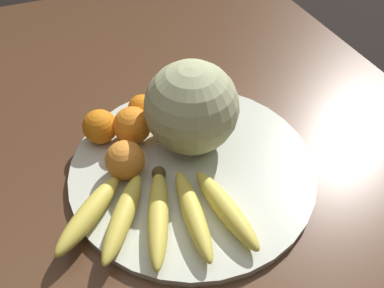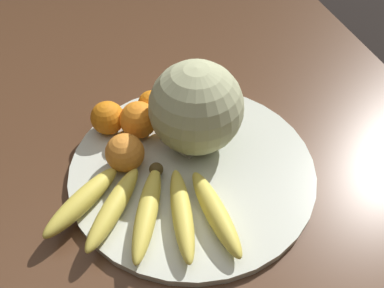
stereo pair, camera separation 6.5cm
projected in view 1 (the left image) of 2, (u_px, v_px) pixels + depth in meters
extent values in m
cube|color=#4C301E|center=(196.00, 174.00, 0.71)|extent=(1.62, 1.07, 0.04)
cube|color=#4C301E|center=(230.00, 70.00, 1.54)|extent=(0.07, 0.07, 0.66)
cube|color=#4C301E|center=(0.00, 125.00, 1.32)|extent=(0.07, 0.07, 0.66)
cylinder|color=beige|center=(192.00, 166.00, 0.69)|extent=(0.45, 0.45, 0.02)
torus|color=#47382D|center=(192.00, 165.00, 0.69)|extent=(0.45, 0.45, 0.01)
sphere|color=#B2B789|center=(192.00, 108.00, 0.66)|extent=(0.17, 0.17, 0.17)
sphere|color=#473819|center=(159.00, 173.00, 0.64)|extent=(0.02, 0.02, 0.02)
ellipsoid|color=#DBC64C|center=(89.00, 214.00, 0.59)|extent=(0.14, 0.14, 0.04)
ellipsoid|color=#DBC64C|center=(123.00, 216.00, 0.58)|extent=(0.16, 0.12, 0.03)
ellipsoid|color=#DBC64C|center=(158.00, 216.00, 0.58)|extent=(0.18, 0.09, 0.03)
ellipsoid|color=#DBC64C|center=(193.00, 214.00, 0.59)|extent=(0.18, 0.05, 0.03)
ellipsoid|color=#DBC64C|center=(226.00, 208.00, 0.59)|extent=(0.18, 0.06, 0.03)
sphere|color=orange|center=(100.00, 127.00, 0.70)|extent=(0.07, 0.07, 0.07)
sphere|color=orange|center=(132.00, 125.00, 0.70)|extent=(0.07, 0.07, 0.07)
sphere|color=orange|center=(125.00, 160.00, 0.64)|extent=(0.07, 0.07, 0.07)
sphere|color=orange|center=(142.00, 109.00, 0.74)|extent=(0.06, 0.06, 0.06)
cube|color=white|center=(177.00, 147.00, 0.71)|extent=(0.08, 0.07, 0.00)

